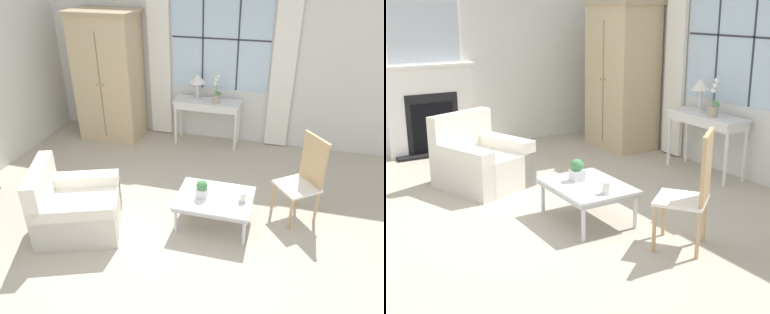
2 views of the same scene
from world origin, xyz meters
The scene contains 13 objects.
ground_plane centered at (0.00, 0.00, 0.00)m, with size 14.00×14.00×0.00m, color #B2A893.
wall_back_windowed centered at (0.00, 3.02, 1.41)m, with size 7.20×0.14×2.80m.
wall_left centered at (-3.03, 0.60, 1.40)m, with size 0.06×7.20×2.80m, color silver.
fireplace centered at (-2.91, -0.02, 0.75)m, with size 0.34×1.33×2.22m.
armoire centered at (-1.84, 2.61, 1.09)m, with size 1.11×0.73×2.18m.
console_table centered at (-0.14, 2.74, 0.68)m, with size 1.12×0.40×0.78m.
table_lamp centered at (-0.32, 2.78, 1.11)m, with size 0.27×0.27×0.44m.
potted_orchid centered at (0.01, 2.68, 0.95)m, with size 0.16×0.12×0.49m.
armchair_upholstered centered at (-1.13, 0.06, 0.28)m, with size 1.17×1.14×0.86m.
side_chair_wooden centered at (1.48, 1.04, 0.60)m, with size 0.62×0.62×1.08m.
coffee_table centered at (0.45, 0.58, 0.35)m, with size 0.91×0.69×0.39m.
potted_plant_small centered at (0.30, 0.54, 0.51)m, with size 0.13×0.13×0.23m.
pillar_candle centered at (0.78, 0.58, 0.45)m, with size 0.11×0.11×0.13m.
Camera 2 is at (4.74, -2.11, 2.12)m, focal length 50.00 mm.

